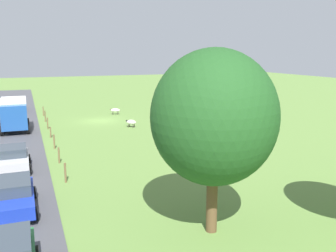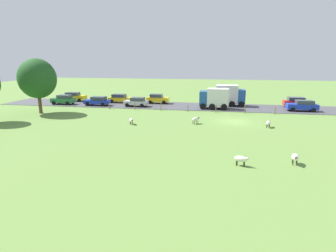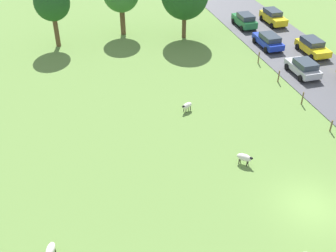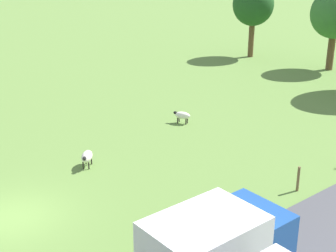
{
  "view_description": "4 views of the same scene",
  "coord_description": "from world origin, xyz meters",
  "px_view_note": "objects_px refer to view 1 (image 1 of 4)",
  "views": [
    {
      "loc": [
        7.71,
        40.96,
        7.69
      ],
      "look_at": [
        -4.16,
        10.51,
        1.08
      ],
      "focal_mm": 39.26,
      "sensor_mm": 36.0,
      "label": 1
    },
    {
      "loc": [
        -35.07,
        2.21,
        7.56
      ],
      "look_at": [
        -6.9,
        7.4,
        0.7
      ],
      "focal_mm": 29.28,
      "sensor_mm": 36.0,
      "label": 2
    },
    {
      "loc": [
        -13.21,
        -14.84,
        18.16
      ],
      "look_at": [
        -6.6,
        8.94,
        1.26
      ],
      "focal_mm": 43.46,
      "sensor_mm": 36.0,
      "label": 3
    },
    {
      "loc": [
        17.58,
        -6.15,
        10.69
      ],
      "look_at": [
        -2.82,
        10.4,
        0.66
      ],
      "focal_mm": 53.28,
      "sensor_mm": 36.0,
      "label": 4
    }
  ],
  "objects_px": {
    "car_2": "(14,158)",
    "car_6": "(15,105)",
    "sheep_2": "(222,109)",
    "car_3": "(14,195)",
    "tree_1": "(214,118)",
    "sheep_4": "(131,122)",
    "sheep_1": "(174,137)",
    "sheep_3": "(115,110)",
    "sheep_0": "(200,105)",
    "truck_1": "(14,114)"
  },
  "relations": [
    {
      "from": "car_2",
      "to": "car_6",
      "type": "height_order",
      "value": "car_6"
    },
    {
      "from": "sheep_2",
      "to": "car_3",
      "type": "height_order",
      "value": "car_3"
    },
    {
      "from": "tree_1",
      "to": "car_2",
      "type": "bearing_deg",
      "value": -56.06
    },
    {
      "from": "sheep_4",
      "to": "car_3",
      "type": "bearing_deg",
      "value": 58.52
    },
    {
      "from": "car_3",
      "to": "car_6",
      "type": "bearing_deg",
      "value": -89.09
    },
    {
      "from": "car_2",
      "to": "car_3",
      "type": "xyz_separation_m",
      "value": [
        -0.17,
        6.89,
        0.0
      ]
    },
    {
      "from": "sheep_2",
      "to": "sheep_1",
      "type": "bearing_deg",
      "value": 46.43
    },
    {
      "from": "sheep_3",
      "to": "tree_1",
      "type": "distance_m",
      "value": 31.92
    },
    {
      "from": "sheep_0",
      "to": "car_2",
      "type": "bearing_deg",
      "value": 39.79
    },
    {
      "from": "sheep_2",
      "to": "car_2",
      "type": "height_order",
      "value": "car_2"
    },
    {
      "from": "sheep_0",
      "to": "car_3",
      "type": "xyz_separation_m",
      "value": [
        22.97,
        26.16,
        0.3
      ]
    },
    {
      "from": "sheep_0",
      "to": "truck_1",
      "type": "relative_size",
      "value": 0.25
    },
    {
      "from": "sheep_0",
      "to": "car_6",
      "type": "relative_size",
      "value": 0.25
    },
    {
      "from": "sheep_0",
      "to": "sheep_1",
      "type": "bearing_deg",
      "value": 57.05
    },
    {
      "from": "sheep_0",
      "to": "car_2",
      "type": "xyz_separation_m",
      "value": [
        23.14,
        19.27,
        0.3
      ]
    },
    {
      "from": "sheep_3",
      "to": "truck_1",
      "type": "relative_size",
      "value": 0.28
    },
    {
      "from": "truck_1",
      "to": "sheep_1",
      "type": "bearing_deg",
      "value": 143.02
    },
    {
      "from": "sheep_2",
      "to": "car_2",
      "type": "xyz_separation_m",
      "value": [
        24.21,
        15.27,
        0.32
      ]
    },
    {
      "from": "sheep_2",
      "to": "sheep_3",
      "type": "bearing_deg",
      "value": -17.31
    },
    {
      "from": "sheep_2",
      "to": "sheep_3",
      "type": "relative_size",
      "value": 0.88
    },
    {
      "from": "sheep_2",
      "to": "tree_1",
      "type": "distance_m",
      "value": 32.09
    },
    {
      "from": "tree_1",
      "to": "car_3",
      "type": "height_order",
      "value": "tree_1"
    },
    {
      "from": "tree_1",
      "to": "car_6",
      "type": "xyz_separation_m",
      "value": [
        8.54,
        -38.26,
        -4.13
      ]
    },
    {
      "from": "sheep_1",
      "to": "truck_1",
      "type": "bearing_deg",
      "value": -36.98
    },
    {
      "from": "tree_1",
      "to": "sheep_2",
      "type": "bearing_deg",
      "value": -120.29
    },
    {
      "from": "sheep_0",
      "to": "sheep_4",
      "type": "bearing_deg",
      "value": 34.87
    },
    {
      "from": "sheep_0",
      "to": "tree_1",
      "type": "distance_m",
      "value": 35.1
    },
    {
      "from": "tree_1",
      "to": "truck_1",
      "type": "distance_m",
      "value": 26.56
    },
    {
      "from": "sheep_2",
      "to": "sheep_4",
      "type": "relative_size",
      "value": 1.01
    },
    {
      "from": "sheep_1",
      "to": "tree_1",
      "type": "distance_m",
      "value": 16.64
    },
    {
      "from": "sheep_0",
      "to": "sheep_2",
      "type": "xyz_separation_m",
      "value": [
        -1.07,
        4.0,
        -0.02
      ]
    },
    {
      "from": "car_2",
      "to": "tree_1",
      "type": "bearing_deg",
      "value": 123.94
    },
    {
      "from": "sheep_0",
      "to": "truck_1",
      "type": "height_order",
      "value": "truck_1"
    },
    {
      "from": "sheep_1",
      "to": "sheep_3",
      "type": "distance_m",
      "value": 16.16
    },
    {
      "from": "sheep_1",
      "to": "car_2",
      "type": "height_order",
      "value": "car_2"
    },
    {
      "from": "sheep_1",
      "to": "sheep_4",
      "type": "height_order",
      "value": "sheep_4"
    },
    {
      "from": "car_2",
      "to": "car_6",
      "type": "relative_size",
      "value": 0.89
    },
    {
      "from": "truck_1",
      "to": "car_6",
      "type": "xyz_separation_m",
      "value": [
        0.23,
        -13.24,
        -0.86
      ]
    },
    {
      "from": "sheep_3",
      "to": "car_3",
      "type": "distance_m",
      "value": 28.45
    },
    {
      "from": "tree_1",
      "to": "car_3",
      "type": "bearing_deg",
      "value": -33.36
    },
    {
      "from": "sheep_0",
      "to": "sheep_1",
      "type": "xyz_separation_m",
      "value": [
        10.42,
        16.08,
        -0.04
      ]
    },
    {
      "from": "sheep_2",
      "to": "sheep_4",
      "type": "xyz_separation_m",
      "value": [
        13.19,
        4.45,
        0.01
      ]
    },
    {
      "from": "car_2",
      "to": "sheep_3",
      "type": "bearing_deg",
      "value": -120.43
    },
    {
      "from": "sheep_2",
      "to": "sheep_4",
      "type": "bearing_deg",
      "value": 18.62
    },
    {
      "from": "sheep_4",
      "to": "sheep_1",
      "type": "bearing_deg",
      "value": 102.55
    },
    {
      "from": "sheep_3",
      "to": "truck_1",
      "type": "height_order",
      "value": "truck_1"
    },
    {
      "from": "sheep_2",
      "to": "sheep_3",
      "type": "distance_m",
      "value": 13.49
    },
    {
      "from": "sheep_1",
      "to": "sheep_4",
      "type": "distance_m",
      "value": 7.82
    },
    {
      "from": "truck_1",
      "to": "sheep_0",
      "type": "bearing_deg",
      "value": -164.57
    },
    {
      "from": "sheep_0",
      "to": "car_6",
      "type": "bearing_deg",
      "value": -16.2
    }
  ]
}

